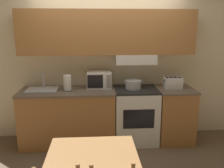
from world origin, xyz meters
The scene contains 11 objects.
ground_plane centered at (0.00, 0.00, 0.00)m, with size 16.00×16.00×0.00m, color brown.
wall_back centered at (0.01, -0.07, 1.54)m, with size 5.23×0.38×2.55m.
lower_counter_main centered at (-0.66, -0.32, 0.46)m, with size 1.53×0.66×0.92m.
lower_counter_right_stub centered at (1.12, -0.32, 0.46)m, with size 0.60×0.66×0.92m.
stove_range centered at (0.47, -0.31, 0.46)m, with size 0.70×0.63×0.92m.
cooking_pot centered at (0.42, -0.29, 0.99)m, with size 0.35×0.27×0.14m.
microwave centered at (-0.14, -0.18, 1.06)m, with size 0.40×0.32×0.28m.
toaster centered at (1.08, -0.30, 1.01)m, with size 0.30×0.19×0.18m.
sink_basin centered at (-1.06, -0.32, 0.94)m, with size 0.49×0.37×0.28m.
paper_towel_roll centered at (-0.65, -0.35, 1.04)m, with size 0.14×0.14×0.25m.
dining_table centered at (-0.24, -2.05, 0.62)m, with size 0.86×0.66×0.75m.
Camera 1 is at (-0.20, -4.25, 1.95)m, focal length 40.00 mm.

